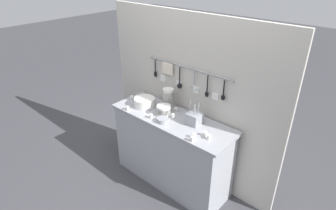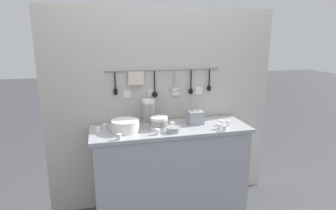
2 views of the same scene
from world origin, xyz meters
TOP-DOWN VIEW (x-y plane):
  - ground_plane at (0.00, 0.00)m, footprint 20.00×20.00m
  - counter at (0.00, 0.00)m, footprint 1.40×0.48m
  - back_wall at (-0.00, 0.28)m, footprint 2.20×0.11m
  - bowl_stack_wide_centre at (-0.17, 0.13)m, footprint 0.12×0.12m
  - bowl_stack_nested_right at (-0.11, -0.01)m, footprint 0.15×0.15m
  - plate_stack at (-0.40, -0.01)m, footprint 0.24×0.24m
  - steel_mixing_bowl at (-0.01, -0.13)m, footprint 0.12×0.12m
  - cutlery_caddy at (0.25, 0.06)m, footprint 0.14×0.14m
  - cup_by_caddy at (-0.05, 0.12)m, footprint 0.04×0.04m
  - cup_front_left at (-0.57, 0.09)m, footprint 0.04×0.04m
  - cup_beside_plates at (0.42, -0.20)m, footprint 0.04×0.04m
  - cup_front_right at (0.02, 0.00)m, footprint 0.04×0.04m
  - cup_edge_near at (0.52, -0.08)m, footprint 0.04×0.04m
  - cup_edge_far at (-0.15, -0.16)m, footprint 0.04×0.04m
  - cup_mid_row at (-0.47, -0.20)m, footprint 0.04×0.04m
  - cup_back_left at (0.40, -0.15)m, footprint 0.04×0.04m
  - cup_back_right at (-0.63, -0.00)m, footprint 0.04×0.04m
  - cup_centre at (0.46, -0.06)m, footprint 0.04×0.04m

SIDE VIEW (x-z plane):
  - ground_plane at x=0.00m, z-range 0.00..0.00m
  - counter at x=0.00m, z-range 0.00..0.85m
  - steel_mixing_bowl at x=-0.01m, z-range 0.85..0.90m
  - cup_by_caddy at x=-0.05m, z-range 0.85..0.90m
  - cup_front_left at x=-0.57m, z-range 0.85..0.90m
  - cup_beside_plates at x=0.42m, z-range 0.85..0.90m
  - cup_front_right at x=0.02m, z-range 0.85..0.90m
  - cup_edge_near at x=0.52m, z-range 0.85..0.90m
  - cup_edge_far at x=-0.15m, z-range 0.85..0.90m
  - cup_mid_row at x=-0.47m, z-range 0.85..0.90m
  - cup_back_left at x=0.40m, z-range 0.85..0.90m
  - cup_back_right at x=-0.63m, z-range 0.85..0.90m
  - cup_centre at x=0.46m, z-range 0.85..0.90m
  - plate_stack at x=-0.40m, z-range 0.85..0.95m
  - bowl_stack_nested_right at x=-0.11m, z-range 0.85..0.96m
  - cutlery_caddy at x=0.25m, z-range 0.78..1.05m
  - back_wall at x=0.00m, z-range 0.00..1.90m
  - bowl_stack_wide_centre at x=-0.17m, z-range 0.85..1.08m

